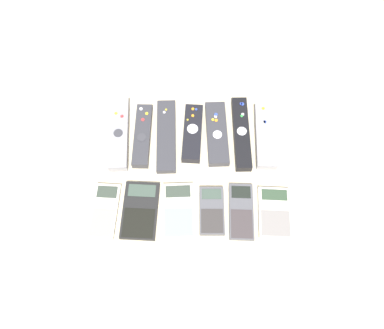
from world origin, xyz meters
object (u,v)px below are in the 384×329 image
at_px(calculator_2, 178,210).
at_px(calculator_3, 212,211).
at_px(remote_4, 217,133).
at_px(calculator_1, 140,210).
at_px(remote_2, 166,136).
at_px(remote_0, 119,134).
at_px(calculator_5, 275,212).
at_px(calculator_0, 105,211).
at_px(remote_3, 191,133).
at_px(calculator_4, 241,211).
at_px(remote_1, 143,135).
at_px(remote_6, 265,136).

xyz_separation_m(calculator_2, calculator_3, (0.08, -0.00, 0.00)).
bearing_deg(remote_4, calculator_1, -134.35).
bearing_deg(remote_2, remote_4, 1.18).
bearing_deg(calculator_2, calculator_1, 177.53).
xyz_separation_m(remote_0, calculator_5, (0.41, -0.22, -0.01)).
distance_m(calculator_0, calculator_5, 0.43).
height_order(remote_3, remote_4, remote_3).
xyz_separation_m(remote_2, remote_4, (0.14, 0.01, 0.00)).
height_order(calculator_3, calculator_4, calculator_3).
bearing_deg(remote_3, calculator_2, -94.79).
bearing_deg(remote_2, calculator_2, -81.75).
bearing_deg(remote_1, calculator_3, -47.91).
height_order(remote_1, calculator_0, remote_1).
bearing_deg(calculator_2, remote_4, 62.77).
distance_m(remote_6, calculator_0, 0.47).
bearing_deg(calculator_4, remote_0, 147.69).
height_order(calculator_2, calculator_3, calculator_3).
distance_m(remote_2, calculator_1, 0.22).
bearing_deg(remote_4, calculator_0, -144.68).
distance_m(remote_2, remote_3, 0.07).
height_order(remote_1, remote_4, remote_1).
height_order(remote_1, remote_2, remote_1).
distance_m(remote_4, calculator_4, 0.23).
bearing_deg(calculator_4, remote_1, 142.25).
xyz_separation_m(calculator_0, calculator_5, (0.43, 0.00, 0.00)).
xyz_separation_m(remote_6, calculator_3, (-0.15, -0.21, -0.00)).
distance_m(calculator_2, calculator_3, 0.08).
relative_size(calculator_2, calculator_4, 1.00).
relative_size(remote_6, calculator_4, 1.33).
bearing_deg(remote_0, calculator_5, -31.40).
bearing_deg(remote_1, remote_0, 176.85).
xyz_separation_m(remote_2, calculator_0, (-0.15, -0.22, -0.00)).
xyz_separation_m(remote_0, remote_2, (0.13, -0.00, -0.00)).
height_order(calculator_0, calculator_4, same).
bearing_deg(remote_1, remote_2, 1.75).
height_order(remote_6, calculator_1, remote_6).
bearing_deg(calculator_0, remote_3, 48.66).
relative_size(remote_0, remote_6, 1.13).
xyz_separation_m(calculator_0, calculator_3, (0.27, 0.00, 0.00)).
bearing_deg(calculator_4, remote_6, 72.01).
xyz_separation_m(remote_1, calculator_1, (0.01, -0.21, -0.01)).
distance_m(remote_3, calculator_3, 0.23).
relative_size(calculator_1, calculator_5, 1.15).
xyz_separation_m(remote_3, calculator_4, (0.13, -0.22, -0.01)).
distance_m(remote_1, remote_4, 0.20).
relative_size(remote_0, calculator_2, 1.51).
bearing_deg(calculator_4, remote_2, 133.93).
bearing_deg(calculator_4, calculator_0, -178.41).
bearing_deg(calculator_2, calculator_0, 178.05).
xyz_separation_m(remote_0, calculator_1, (0.07, -0.22, -0.01)).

